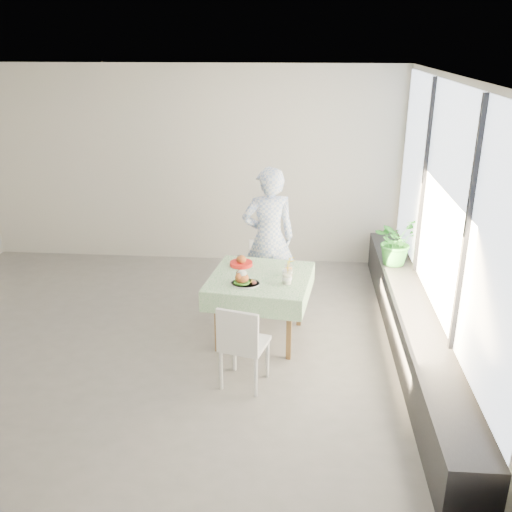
# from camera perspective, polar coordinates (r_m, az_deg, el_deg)

# --- Properties ---
(floor) EXTENTS (6.00, 6.00, 0.00)m
(floor) POSITION_cam_1_polar(r_m,az_deg,el_deg) (6.47, -10.30, -8.19)
(floor) COLOR #63615E
(floor) RESTS_ON ground
(ceiling) EXTENTS (6.00, 6.00, 0.00)m
(ceiling) POSITION_cam_1_polar(r_m,az_deg,el_deg) (5.67, -12.22, 17.31)
(ceiling) COLOR white
(ceiling) RESTS_ON ground
(wall_back) EXTENTS (6.00, 0.02, 2.80)m
(wall_back) POSITION_cam_1_polar(r_m,az_deg,el_deg) (8.28, -6.62, 8.93)
(wall_back) COLOR beige
(wall_back) RESTS_ON ground
(wall_front) EXTENTS (6.00, 0.02, 2.80)m
(wall_front) POSITION_cam_1_polar(r_m,az_deg,el_deg) (3.76, -21.21, -7.92)
(wall_front) COLOR beige
(wall_front) RESTS_ON ground
(wall_right) EXTENTS (0.02, 5.00, 2.80)m
(wall_right) POSITION_cam_1_polar(r_m,az_deg,el_deg) (5.88, 18.31, 2.87)
(wall_right) COLOR beige
(wall_right) RESTS_ON ground
(window_pane) EXTENTS (0.01, 4.80, 2.18)m
(window_pane) POSITION_cam_1_polar(r_m,az_deg,el_deg) (5.80, 18.31, 5.23)
(window_pane) COLOR #D1E0F9
(window_pane) RESTS_ON ground
(window_ledge) EXTENTS (0.40, 4.80, 0.50)m
(window_ledge) POSITION_cam_1_polar(r_m,az_deg,el_deg) (6.27, 15.32, -7.07)
(window_ledge) COLOR black
(window_ledge) RESTS_ON ground
(cafe_table) EXTENTS (1.17, 1.17, 0.74)m
(cafe_table) POSITION_cam_1_polar(r_m,az_deg,el_deg) (6.20, 0.42, -4.39)
(cafe_table) COLOR brown
(cafe_table) RESTS_ON ground
(chair_far) EXTENTS (0.51, 0.51, 0.87)m
(chair_far) POSITION_cam_1_polar(r_m,az_deg,el_deg) (6.89, 1.28, -3.43)
(chair_far) COLOR white
(chair_far) RESTS_ON ground
(chair_near) EXTENTS (0.49, 0.49, 0.85)m
(chair_near) POSITION_cam_1_polar(r_m,az_deg,el_deg) (5.50, -1.19, -10.34)
(chair_near) COLOR white
(chair_near) RESTS_ON ground
(diner) EXTENTS (0.72, 0.57, 1.75)m
(diner) POSITION_cam_1_polar(r_m,az_deg,el_deg) (6.80, 1.26, 1.74)
(diner) COLOR #849ED4
(diner) RESTS_ON ground
(main_dish) EXTENTS (0.31, 0.31, 0.16)m
(main_dish) POSITION_cam_1_polar(r_m,az_deg,el_deg) (5.86, -1.25, -2.39)
(main_dish) COLOR white
(main_dish) RESTS_ON cafe_table
(juice_cup_orange) EXTENTS (0.09, 0.09, 0.25)m
(juice_cup_orange) POSITION_cam_1_polar(r_m,az_deg,el_deg) (6.07, 3.27, -1.50)
(juice_cup_orange) COLOR white
(juice_cup_orange) RESTS_ON cafe_table
(juice_cup_lemonade) EXTENTS (0.11, 0.11, 0.30)m
(juice_cup_lemonade) POSITION_cam_1_polar(r_m,az_deg,el_deg) (5.88, 3.12, -2.15)
(juice_cup_lemonade) COLOR white
(juice_cup_lemonade) RESTS_ON cafe_table
(second_dish) EXTENTS (0.25, 0.25, 0.12)m
(second_dish) POSITION_cam_1_polar(r_m,az_deg,el_deg) (6.35, -1.49, -0.65)
(second_dish) COLOR red
(second_dish) RESTS_ON cafe_table
(potted_plant) EXTENTS (0.71, 0.71, 0.60)m
(potted_plant) POSITION_cam_1_polar(r_m,az_deg,el_deg) (7.17, 13.81, 1.51)
(potted_plant) COLOR #28782A
(potted_plant) RESTS_ON window_ledge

